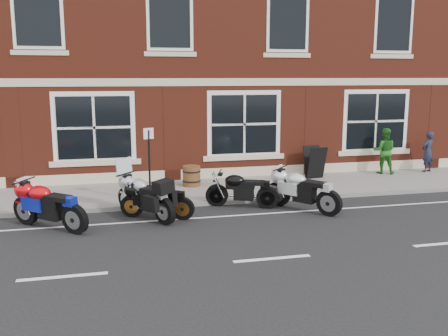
{
  "coord_description": "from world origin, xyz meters",
  "views": [
    {
      "loc": [
        -3.11,
        -11.99,
        3.58
      ],
      "look_at": [
        0.1,
        1.6,
        1.02
      ],
      "focal_mm": 40.0,
      "sensor_mm": 36.0,
      "label": 1
    }
  ],
  "objects_px": {
    "pedestrian_left": "(428,152)",
    "moto_sport_red": "(49,204)",
    "moto_sport_black": "(156,199)",
    "moto_naked_black": "(241,188)",
    "moto_sport_silver": "(302,189)",
    "pedestrian_right": "(384,151)",
    "parking_sign": "(149,160)",
    "moto_touring_silver": "(145,195)",
    "barrel_planter": "(192,176)",
    "a_board_sign": "(315,162)"
  },
  "relations": [
    {
      "from": "moto_naked_black",
      "to": "a_board_sign",
      "type": "bearing_deg",
      "value": -26.55
    },
    {
      "from": "moto_touring_silver",
      "to": "moto_sport_silver",
      "type": "bearing_deg",
      "value": -35.18
    },
    {
      "from": "moto_sport_red",
      "to": "moto_sport_silver",
      "type": "xyz_separation_m",
      "value": [
        6.5,
        0.17,
        -0.01
      ]
    },
    {
      "from": "moto_sport_silver",
      "to": "moto_naked_black",
      "type": "xyz_separation_m",
      "value": [
        -1.54,
        0.7,
        -0.06
      ]
    },
    {
      "from": "moto_touring_silver",
      "to": "moto_sport_red",
      "type": "distance_m",
      "value": 2.33
    },
    {
      "from": "moto_sport_silver",
      "to": "pedestrian_right",
      "type": "xyz_separation_m",
      "value": [
        4.62,
        3.66,
        0.35
      ]
    },
    {
      "from": "moto_naked_black",
      "to": "parking_sign",
      "type": "relative_size",
      "value": 0.92
    },
    {
      "from": "pedestrian_left",
      "to": "moto_naked_black",
      "type": "bearing_deg",
      "value": -2.58
    },
    {
      "from": "moto_sport_black",
      "to": "moto_naked_black",
      "type": "height_order",
      "value": "moto_naked_black"
    },
    {
      "from": "moto_naked_black",
      "to": "a_board_sign",
      "type": "distance_m",
      "value": 4.39
    },
    {
      "from": "moto_touring_silver",
      "to": "a_board_sign",
      "type": "height_order",
      "value": "moto_touring_silver"
    },
    {
      "from": "moto_sport_black",
      "to": "moto_sport_silver",
      "type": "relative_size",
      "value": 0.94
    },
    {
      "from": "moto_touring_silver",
      "to": "a_board_sign",
      "type": "relative_size",
      "value": 1.81
    },
    {
      "from": "a_board_sign",
      "to": "parking_sign",
      "type": "xyz_separation_m",
      "value": [
        -5.85,
        -2.25,
        0.66
      ]
    },
    {
      "from": "moto_sport_silver",
      "to": "pedestrian_left",
      "type": "relative_size",
      "value": 1.31
    },
    {
      "from": "moto_sport_red",
      "to": "pedestrian_right",
      "type": "distance_m",
      "value": 11.77
    },
    {
      "from": "moto_sport_red",
      "to": "pedestrian_left",
      "type": "distance_m",
      "value": 13.4
    },
    {
      "from": "moto_sport_silver",
      "to": "a_board_sign",
      "type": "distance_m",
      "value": 3.95
    },
    {
      "from": "moto_touring_silver",
      "to": "pedestrian_left",
      "type": "height_order",
      "value": "pedestrian_left"
    },
    {
      "from": "moto_sport_silver",
      "to": "parking_sign",
      "type": "relative_size",
      "value": 0.93
    },
    {
      "from": "moto_touring_silver",
      "to": "moto_naked_black",
      "type": "height_order",
      "value": "moto_touring_silver"
    },
    {
      "from": "moto_touring_silver",
      "to": "pedestrian_right",
      "type": "relative_size",
      "value": 1.21
    },
    {
      "from": "pedestrian_right",
      "to": "parking_sign",
      "type": "relative_size",
      "value": 0.79
    },
    {
      "from": "a_board_sign",
      "to": "parking_sign",
      "type": "distance_m",
      "value": 6.3
    },
    {
      "from": "moto_touring_silver",
      "to": "a_board_sign",
      "type": "bearing_deg",
      "value": -3.74
    },
    {
      "from": "moto_naked_black",
      "to": "barrel_planter",
      "type": "xyz_separation_m",
      "value": [
        -0.96,
        2.49,
        -0.08
      ]
    },
    {
      "from": "a_board_sign",
      "to": "pedestrian_left",
      "type": "bearing_deg",
      "value": -8.84
    },
    {
      "from": "moto_sport_red",
      "to": "pedestrian_left",
      "type": "height_order",
      "value": "pedestrian_left"
    },
    {
      "from": "pedestrian_left",
      "to": "a_board_sign",
      "type": "xyz_separation_m",
      "value": [
        -4.5,
        -0.1,
        -0.19
      ]
    },
    {
      "from": "moto_sport_red",
      "to": "barrel_planter",
      "type": "distance_m",
      "value": 5.23
    },
    {
      "from": "moto_touring_silver",
      "to": "pedestrian_right",
      "type": "xyz_separation_m",
      "value": [
        8.83,
        3.41,
        0.34
      ]
    },
    {
      "from": "pedestrian_left",
      "to": "a_board_sign",
      "type": "height_order",
      "value": "pedestrian_left"
    },
    {
      "from": "a_board_sign",
      "to": "moto_sport_red",
      "type": "bearing_deg",
      "value": -166.56
    },
    {
      "from": "barrel_planter",
      "to": "parking_sign",
      "type": "bearing_deg",
      "value": -127.29
    },
    {
      "from": "moto_sport_red",
      "to": "moto_sport_silver",
      "type": "relative_size",
      "value": 0.95
    },
    {
      "from": "moto_touring_silver",
      "to": "barrel_planter",
      "type": "relative_size",
      "value": 3.07
    },
    {
      "from": "moto_touring_silver",
      "to": "parking_sign",
      "type": "height_order",
      "value": "parking_sign"
    },
    {
      "from": "moto_sport_red",
      "to": "moto_sport_black",
      "type": "bearing_deg",
      "value": -41.52
    },
    {
      "from": "moto_sport_black",
      "to": "parking_sign",
      "type": "height_order",
      "value": "parking_sign"
    },
    {
      "from": "moto_naked_black",
      "to": "barrel_planter",
      "type": "relative_size",
      "value": 2.95
    },
    {
      "from": "moto_sport_red",
      "to": "pedestrian_right",
      "type": "height_order",
      "value": "pedestrian_right"
    },
    {
      "from": "parking_sign",
      "to": "a_board_sign",
      "type": "bearing_deg",
      "value": -1.38
    },
    {
      "from": "pedestrian_left",
      "to": "pedestrian_right",
      "type": "bearing_deg",
      "value": -25.27
    },
    {
      "from": "a_board_sign",
      "to": "pedestrian_right",
      "type": "bearing_deg",
      "value": -6.36
    },
    {
      "from": "pedestrian_right",
      "to": "barrel_planter",
      "type": "distance_m",
      "value": 7.15
    },
    {
      "from": "pedestrian_left",
      "to": "pedestrian_right",
      "type": "relative_size",
      "value": 0.91
    },
    {
      "from": "moto_sport_silver",
      "to": "pedestrian_left",
      "type": "height_order",
      "value": "pedestrian_left"
    },
    {
      "from": "pedestrian_left",
      "to": "moto_sport_red",
      "type": "bearing_deg",
      "value": -6.35
    },
    {
      "from": "moto_sport_black",
      "to": "pedestrian_left",
      "type": "relative_size",
      "value": 1.23
    },
    {
      "from": "pedestrian_left",
      "to": "parking_sign",
      "type": "height_order",
      "value": "parking_sign"
    }
  ]
}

